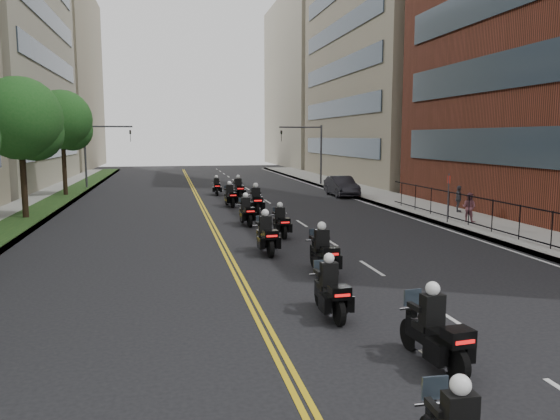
{
  "coord_description": "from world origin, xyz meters",
  "views": [
    {
      "loc": [
        -3.62,
        -7.38,
        4.49
      ],
      "look_at": [
        1.16,
        15.76,
        1.33
      ],
      "focal_mm": 35.0,
      "sensor_mm": 36.0,
      "label": 1
    }
  ],
  "objects_px": {
    "motorcycle_2": "(330,292)",
    "motorcycle_8": "(230,197)",
    "motorcycle_6": "(246,212)",
    "motorcycle_5": "(281,223)",
    "motorcycle_4": "(266,236)",
    "motorcycle_9": "(239,190)",
    "pedestrian_c": "(459,199)",
    "motorcycle_7": "(256,202)",
    "motorcycle_3": "(323,254)",
    "motorcycle_1": "(435,334)",
    "motorcycle_10": "(217,187)",
    "pedestrian_b": "(469,207)",
    "parked_sedan": "(341,186)"
  },
  "relations": [
    {
      "from": "motorcycle_3",
      "to": "motorcycle_9",
      "type": "height_order",
      "value": "motorcycle_9"
    },
    {
      "from": "motorcycle_6",
      "to": "motorcycle_9",
      "type": "height_order",
      "value": "motorcycle_9"
    },
    {
      "from": "motorcycle_2",
      "to": "motorcycle_3",
      "type": "height_order",
      "value": "motorcycle_3"
    },
    {
      "from": "parked_sedan",
      "to": "motorcycle_1",
      "type": "bearing_deg",
      "value": -103.93
    },
    {
      "from": "motorcycle_5",
      "to": "motorcycle_9",
      "type": "relative_size",
      "value": 0.88
    },
    {
      "from": "motorcycle_4",
      "to": "motorcycle_8",
      "type": "distance_m",
      "value": 14.69
    },
    {
      "from": "motorcycle_5",
      "to": "pedestrian_b",
      "type": "bearing_deg",
      "value": 6.08
    },
    {
      "from": "motorcycle_1",
      "to": "motorcycle_6",
      "type": "relative_size",
      "value": 1.01
    },
    {
      "from": "motorcycle_10",
      "to": "motorcycle_5",
      "type": "bearing_deg",
      "value": -84.9
    },
    {
      "from": "motorcycle_7",
      "to": "pedestrian_b",
      "type": "distance_m",
      "value": 11.79
    },
    {
      "from": "motorcycle_2",
      "to": "motorcycle_8",
      "type": "distance_m",
      "value": 22.38
    },
    {
      "from": "motorcycle_6",
      "to": "motorcycle_8",
      "type": "xyz_separation_m",
      "value": [
        0.03,
        7.66,
        -0.0
      ]
    },
    {
      "from": "motorcycle_8",
      "to": "motorcycle_9",
      "type": "relative_size",
      "value": 0.93
    },
    {
      "from": "motorcycle_4",
      "to": "parked_sedan",
      "type": "height_order",
      "value": "motorcycle_4"
    },
    {
      "from": "motorcycle_9",
      "to": "pedestrian_b",
      "type": "distance_m",
      "value": 17.05
    },
    {
      "from": "motorcycle_9",
      "to": "motorcycle_10",
      "type": "relative_size",
      "value": 1.17
    },
    {
      "from": "motorcycle_6",
      "to": "motorcycle_5",
      "type": "bearing_deg",
      "value": -79.02
    },
    {
      "from": "pedestrian_b",
      "to": "motorcycle_8",
      "type": "bearing_deg",
      "value": 14.63
    },
    {
      "from": "motorcycle_1",
      "to": "motorcycle_10",
      "type": "relative_size",
      "value": 1.1
    },
    {
      "from": "motorcycle_2",
      "to": "motorcycle_9",
      "type": "xyz_separation_m",
      "value": [
        1.06,
        26.2,
        0.08
      ]
    },
    {
      "from": "parked_sedan",
      "to": "motorcycle_9",
      "type": "bearing_deg",
      "value": -173.37
    },
    {
      "from": "motorcycle_1",
      "to": "motorcycle_7",
      "type": "xyz_separation_m",
      "value": [
        -0.02,
        21.88,
        0.06
      ]
    },
    {
      "from": "motorcycle_1",
      "to": "motorcycle_4",
      "type": "bearing_deg",
      "value": 91.22
    },
    {
      "from": "motorcycle_2",
      "to": "motorcycle_8",
      "type": "xyz_separation_m",
      "value": [
        0.01,
        22.37,
        0.02
      ]
    },
    {
      "from": "motorcycle_7",
      "to": "pedestrian_c",
      "type": "distance_m",
      "value": 11.81
    },
    {
      "from": "motorcycle_8",
      "to": "pedestrian_c",
      "type": "distance_m",
      "value": 14.14
    },
    {
      "from": "motorcycle_7",
      "to": "pedestrian_b",
      "type": "bearing_deg",
      "value": -27.78
    },
    {
      "from": "motorcycle_2",
      "to": "motorcycle_4",
      "type": "relative_size",
      "value": 0.93
    },
    {
      "from": "motorcycle_4",
      "to": "motorcycle_6",
      "type": "relative_size",
      "value": 1.03
    },
    {
      "from": "motorcycle_2",
      "to": "motorcycle_7",
      "type": "height_order",
      "value": "motorcycle_7"
    },
    {
      "from": "motorcycle_3",
      "to": "pedestrian_b",
      "type": "height_order",
      "value": "motorcycle_3"
    },
    {
      "from": "motorcycle_3",
      "to": "motorcycle_6",
      "type": "distance_m",
      "value": 10.59
    },
    {
      "from": "motorcycle_2",
      "to": "motorcycle_6",
      "type": "distance_m",
      "value": 14.72
    },
    {
      "from": "motorcycle_8",
      "to": "pedestrian_b",
      "type": "relative_size",
      "value": 1.5
    },
    {
      "from": "motorcycle_1",
      "to": "motorcycle_8",
      "type": "xyz_separation_m",
      "value": [
        -1.12,
        25.69,
        -0.01
      ]
    },
    {
      "from": "motorcycle_5",
      "to": "motorcycle_9",
      "type": "height_order",
      "value": "motorcycle_9"
    },
    {
      "from": "motorcycle_9",
      "to": "pedestrian_c",
      "type": "height_order",
      "value": "motorcycle_9"
    },
    {
      "from": "motorcycle_1",
      "to": "pedestrian_b",
      "type": "height_order",
      "value": "motorcycle_1"
    },
    {
      "from": "motorcycle_7",
      "to": "motorcycle_3",
      "type": "bearing_deg",
      "value": -87.38
    },
    {
      "from": "motorcycle_4",
      "to": "motorcycle_8",
      "type": "xyz_separation_m",
      "value": [
        0.26,
        14.69,
        -0.02
      ]
    },
    {
      "from": "motorcycle_10",
      "to": "pedestrian_c",
      "type": "distance_m",
      "value": 18.85
    },
    {
      "from": "motorcycle_1",
      "to": "motorcycle_3",
      "type": "height_order",
      "value": "motorcycle_3"
    },
    {
      "from": "motorcycle_5",
      "to": "motorcycle_7",
      "type": "xyz_separation_m",
      "value": [
        0.07,
        7.42,
        0.11
      ]
    },
    {
      "from": "motorcycle_2",
      "to": "pedestrian_c",
      "type": "xyz_separation_m",
      "value": [
        12.64,
        16.03,
        0.29
      ]
    },
    {
      "from": "motorcycle_4",
      "to": "motorcycle_3",
      "type": "bearing_deg",
      "value": -73.15
    },
    {
      "from": "motorcycle_9",
      "to": "pedestrian_c",
      "type": "bearing_deg",
      "value": -41.87
    },
    {
      "from": "motorcycle_2",
      "to": "motorcycle_7",
      "type": "bearing_deg",
      "value": 84.94
    },
    {
      "from": "motorcycle_5",
      "to": "motorcycle_6",
      "type": "height_order",
      "value": "motorcycle_6"
    },
    {
      "from": "pedestrian_b",
      "to": "motorcycle_6",
      "type": "bearing_deg",
      "value": 44.86
    },
    {
      "from": "motorcycle_6",
      "to": "motorcycle_10",
      "type": "distance_m",
      "value": 15.12
    }
  ]
}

